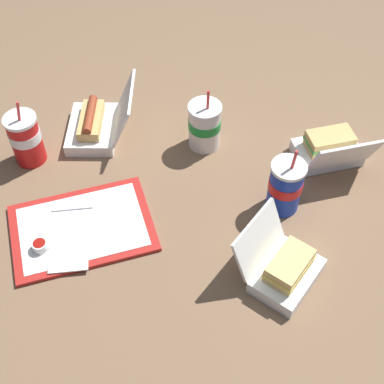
{
  "coord_description": "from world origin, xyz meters",
  "views": [
    {
      "loc": [
        -0.16,
        -0.92,
        1.16
      ],
      "look_at": [
        -0.04,
        0.0,
        0.05
      ],
      "focal_mm": 50.0,
      "sensor_mm": 36.0,
      "label": 1
    }
  ],
  "objects": [
    {
      "name": "soda_cup_corner",
      "position": [
        0.2,
        -0.04,
        0.08
      ],
      "size": [
        0.09,
        0.09,
        0.22
      ],
      "color": "#1938B7",
      "rests_on": "ground_plane"
    },
    {
      "name": "clamshell_sandwich_left",
      "position": [
        0.38,
        0.12,
        0.04
      ],
      "size": [
        0.21,
        0.2,
        0.16
      ],
      "color": "white",
      "rests_on": "ground_plane"
    },
    {
      "name": "napkin_stack",
      "position": [
        -0.38,
        -0.14,
        0.02
      ],
      "size": [
        0.1,
        0.1,
        0.0
      ],
      "primitive_type": "cube",
      "rotation": [
        0.0,
        0.0,
        -0.01
      ],
      "color": "white",
      "rests_on": "food_tray"
    },
    {
      "name": "clamshell_sandwich_center",
      "position": [
        0.15,
        -0.26,
        0.04
      ],
      "size": [
        0.25,
        0.25,
        0.16
      ],
      "color": "white",
      "rests_on": "ground_plane"
    },
    {
      "name": "ground_plane",
      "position": [
        0.0,
        0.0,
        0.0
      ],
      "size": [
        3.2,
        3.2,
        0.0
      ],
      "primitive_type": "plane",
      "color": "brown"
    },
    {
      "name": "soda_cup_back",
      "position": [
        -0.49,
        0.23,
        0.08
      ],
      "size": [
        0.09,
        0.09,
        0.22
      ],
      "color": "red",
      "rests_on": "ground_plane"
    },
    {
      "name": "clamshell_hotdog_corner",
      "position": [
        -0.3,
        0.32,
        0.04
      ],
      "size": [
        0.23,
        0.23,
        0.17
      ],
      "color": "white",
      "rests_on": "ground_plane"
    },
    {
      "name": "food_tray",
      "position": [
        -0.34,
        -0.05,
        0.01
      ],
      "size": [
        0.41,
        0.32,
        0.01
      ],
      "color": "red",
      "rests_on": "ground_plane"
    },
    {
      "name": "ketchup_cup",
      "position": [
        -0.45,
        -0.11,
        0.03
      ],
      "size": [
        0.04,
        0.04,
        0.02
      ],
      "color": "white",
      "rests_on": "food_tray"
    },
    {
      "name": "soda_cup_front",
      "position": [
        0.02,
        0.23,
        0.08
      ],
      "size": [
        0.1,
        0.1,
        0.21
      ],
      "color": "white",
      "rests_on": "ground_plane"
    },
    {
      "name": "plastic_fork",
      "position": [
        -0.37,
        0.01,
        0.02
      ],
      "size": [
        0.11,
        0.01,
        0.0
      ],
      "primitive_type": "cube",
      "rotation": [
        0.0,
        0.0,
        -0.01
      ],
      "color": "white",
      "rests_on": "food_tray"
    }
  ]
}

